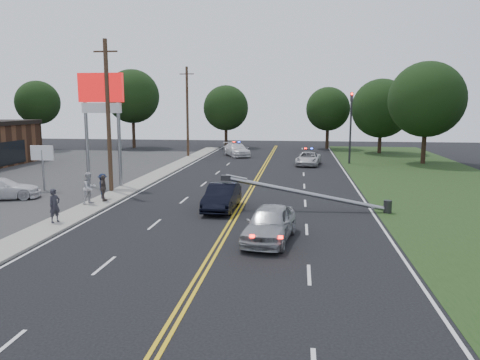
# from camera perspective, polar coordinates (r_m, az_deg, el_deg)

# --- Properties ---
(ground) EXTENTS (120.00, 120.00, 0.00)m
(ground) POSITION_cam_1_polar(r_m,az_deg,el_deg) (18.79, -3.19, -8.84)
(ground) COLOR black
(ground) RESTS_ON ground
(sidewalk) EXTENTS (1.80, 70.00, 0.12)m
(sidewalk) POSITION_cam_1_polar(r_m,az_deg,el_deg) (30.49, -15.44, -2.05)
(sidewalk) COLOR gray
(sidewalk) RESTS_ON ground
(grass_verge) EXTENTS (12.00, 80.00, 0.01)m
(grass_verge) POSITION_cam_1_polar(r_m,az_deg,el_deg) (29.98, 27.06, -3.02)
(grass_verge) COLOR #1C3414
(grass_verge) RESTS_ON ground
(centerline_yellow) EXTENTS (0.36, 80.00, 0.00)m
(centerline_yellow) POSITION_cam_1_polar(r_m,az_deg,el_deg) (28.37, 0.45, -2.64)
(centerline_yellow) COLOR gold
(centerline_yellow) RESTS_ON ground
(pylon_sign) EXTENTS (3.20, 0.35, 8.00)m
(pylon_sign) POSITION_cam_1_polar(r_m,az_deg,el_deg) (34.45, -16.55, 9.08)
(pylon_sign) COLOR gray
(pylon_sign) RESTS_ON ground
(small_sign) EXTENTS (1.60, 0.14, 3.10)m
(small_sign) POSITION_cam_1_polar(r_m,az_deg,el_deg) (34.43, -22.96, 2.62)
(small_sign) COLOR gray
(small_sign) RESTS_ON ground
(traffic_signal) EXTENTS (0.28, 0.41, 7.05)m
(traffic_signal) POSITION_cam_1_polar(r_m,az_deg,el_deg) (47.87, 13.35, 6.96)
(traffic_signal) COLOR #2D2D30
(traffic_signal) RESTS_ON ground
(fallen_streetlight) EXTENTS (9.36, 0.44, 1.91)m
(fallen_streetlight) POSITION_cam_1_polar(r_m,az_deg,el_deg) (26.05, 9.12, -1.78)
(fallen_streetlight) COLOR #2D2D30
(fallen_streetlight) RESTS_ON ground
(utility_pole_mid) EXTENTS (1.60, 0.28, 10.00)m
(utility_pole_mid) POSITION_cam_1_polar(r_m,az_deg,el_deg) (32.11, -15.77, 7.51)
(utility_pole_mid) COLOR #382619
(utility_pole_mid) RESTS_ON ground
(utility_pole_far) EXTENTS (1.60, 0.28, 10.00)m
(utility_pole_far) POSITION_cam_1_polar(r_m,az_deg,el_deg) (53.07, -6.43, 8.28)
(utility_pole_far) COLOR #382619
(utility_pole_far) RESTS_ON ground
(tree_4) EXTENTS (5.58, 5.58, 8.92)m
(tree_4) POSITION_cam_1_polar(r_m,az_deg,el_deg) (66.20, -23.43, 8.64)
(tree_4) COLOR black
(tree_4) RESTS_ON ground
(tree_5) EXTENTS (7.25, 7.25, 10.61)m
(tree_5) POSITION_cam_1_polar(r_m,az_deg,el_deg) (65.99, -12.99, 9.90)
(tree_5) COLOR black
(tree_5) RESTS_ON ground
(tree_6) EXTENTS (6.18, 6.18, 8.51)m
(tree_6) POSITION_cam_1_polar(r_m,az_deg,el_deg) (64.97, -1.73, 8.77)
(tree_6) COLOR black
(tree_6) RESTS_ON ground
(tree_7) EXTENTS (5.80, 5.80, 8.21)m
(tree_7) POSITION_cam_1_polar(r_m,az_deg,el_deg) (63.97, 10.68, 8.50)
(tree_7) COLOR black
(tree_7) RESTS_ON ground
(tree_8) EXTENTS (7.10, 7.10, 8.97)m
(tree_8) POSITION_cam_1_polar(r_m,az_deg,el_deg) (59.61, 16.84, 8.36)
(tree_8) COLOR black
(tree_8) RESTS_ON ground
(tree_9) EXTENTS (7.42, 7.42, 10.06)m
(tree_9) POSITION_cam_1_polar(r_m,az_deg,el_deg) (50.10, 21.80, 9.10)
(tree_9) COLOR black
(tree_9) RESTS_ON ground
(crashed_sedan) EXTENTS (1.67, 4.45, 1.45)m
(crashed_sedan) POSITION_cam_1_polar(r_m,az_deg,el_deg) (26.10, -2.21, -2.08)
(crashed_sedan) COLOR black
(crashed_sedan) RESTS_ON ground
(waiting_sedan) EXTENTS (2.45, 4.74, 1.54)m
(waiting_sedan) POSITION_cam_1_polar(r_m,az_deg,el_deg) (20.17, 3.65, -5.31)
(waiting_sedan) COLOR #9DA0A5
(waiting_sedan) RESTS_ON ground
(parked_car) EXTENTS (4.96, 3.44, 1.33)m
(parked_car) POSITION_cam_1_polar(r_m,az_deg,el_deg) (32.63, -27.15, -0.94)
(parked_car) COLOR silver
(parked_car) RESTS_ON ground
(emergency_a) EXTENTS (2.72, 4.83, 1.27)m
(emergency_a) POSITION_cam_1_polar(r_m,az_deg,el_deg) (46.06, 8.33, 2.58)
(emergency_a) COLOR silver
(emergency_a) RESTS_ON ground
(emergency_b) EXTENTS (4.02, 5.61, 1.51)m
(emergency_b) POSITION_cam_1_polar(r_m,az_deg,el_deg) (53.78, -0.43, 3.73)
(emergency_b) COLOR silver
(emergency_b) RESTS_ON ground
(bystander_a) EXTENTS (0.61, 0.72, 1.66)m
(bystander_a) POSITION_cam_1_polar(r_m,az_deg,el_deg) (24.54, -21.67, -2.91)
(bystander_a) COLOR #282830
(bystander_a) RESTS_ON sidewalk
(bystander_b) EXTENTS (1.01, 1.10, 1.84)m
(bystander_b) POSITION_cam_1_polar(r_m,az_deg,el_deg) (28.48, -17.87, -0.93)
(bystander_b) COLOR #B9B8BD
(bystander_b) RESTS_ON sidewalk
(bystander_c) EXTENTS (0.94, 1.14, 1.53)m
(bystander_c) POSITION_cam_1_polar(r_m,az_deg,el_deg) (29.93, -16.40, -0.69)
(bystander_c) COLOR #161E38
(bystander_c) RESTS_ON sidewalk
(bystander_d) EXTENTS (0.60, 0.98, 1.56)m
(bystander_d) POSITION_cam_1_polar(r_m,az_deg,el_deg) (29.04, -16.32, -0.95)
(bystander_d) COLOR #584A46
(bystander_d) RESTS_ON sidewalk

